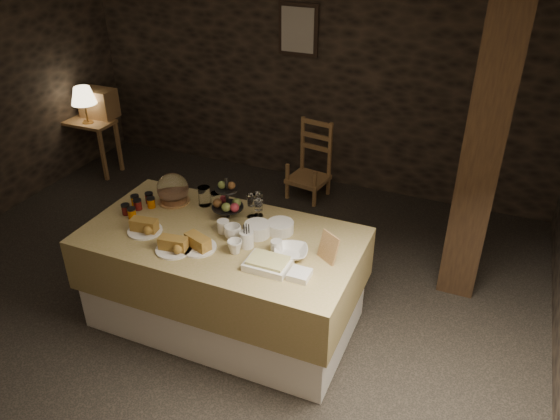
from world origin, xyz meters
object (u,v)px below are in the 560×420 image
at_px(buffet_table, 223,273).
at_px(table_lamp, 83,96).
at_px(fruit_stand, 228,203).
at_px(timber_column, 483,151).
at_px(wine_rack, 98,103).
at_px(chair, 310,164).
at_px(console_table, 89,131).

distance_m(buffet_table, table_lamp, 3.30).
bearing_deg(fruit_stand, timber_column, 29.18).
relative_size(table_lamp, wine_rack, 1.03).
xyz_separation_m(buffet_table, fruit_stand, (-0.07, 0.24, 0.48)).
bearing_deg(fruit_stand, table_lamp, 150.66).
bearing_deg(chair, fruit_stand, -79.50).
bearing_deg(chair, wine_rack, -164.63).
relative_size(table_lamp, chair, 0.64).
xyz_separation_m(buffet_table, timber_column, (1.66, 1.21, 0.83)).
bearing_deg(timber_column, wine_rack, 170.10).
bearing_deg(console_table, fruit_stand, -29.69).
bearing_deg(buffet_table, wine_rack, 144.22).
relative_size(buffet_table, wine_rack, 4.94).
bearing_deg(fruit_stand, wine_rack, 147.06).
xyz_separation_m(buffet_table, wine_rack, (-2.75, 1.98, 0.36)).
height_order(table_lamp, timber_column, timber_column).
bearing_deg(timber_column, console_table, 172.47).
xyz_separation_m(table_lamp, fruit_stand, (2.68, -1.51, -0.03)).
relative_size(console_table, table_lamp, 1.53).
bearing_deg(table_lamp, buffet_table, -32.50).
relative_size(console_table, wine_rack, 1.58).
xyz_separation_m(console_table, table_lamp, (0.05, -0.05, 0.46)).
distance_m(buffet_table, wine_rack, 3.40).
distance_m(buffet_table, chair, 2.29).
bearing_deg(chair, timber_column, -22.11).
distance_m(table_lamp, fruit_stand, 3.07).
bearing_deg(wine_rack, timber_column, -9.90).
bearing_deg(buffet_table, console_table, 147.24).
bearing_deg(table_lamp, chair, 11.49).
xyz_separation_m(wine_rack, timber_column, (4.41, -0.77, 0.47)).
bearing_deg(table_lamp, fruit_stand, -29.34).
bearing_deg(timber_column, table_lamp, 173.02).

